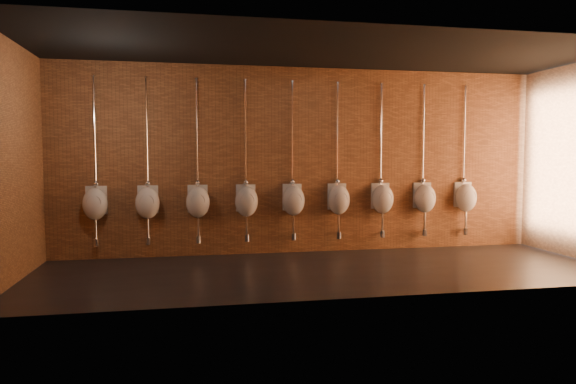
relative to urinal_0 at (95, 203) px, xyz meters
name	(u,v)px	position (x,y,z in m)	size (l,w,h in m)	color
ground	(327,270)	(3.46, -1.36, -0.93)	(8.50, 8.50, 0.00)	black
room_shell	(328,133)	(3.46, -1.36, 1.08)	(8.54, 3.04, 3.22)	black
urinal_0	(95,203)	(0.00, 0.00, 0.00)	(0.40, 0.35, 2.72)	silver
urinal_1	(147,202)	(0.81, 0.00, 0.00)	(0.40, 0.35, 2.72)	silver
urinal_2	(198,201)	(1.61, 0.00, 0.00)	(0.40, 0.35, 2.72)	silver
urinal_3	(246,200)	(2.42, 0.00, 0.00)	(0.40, 0.35, 2.72)	silver
urinal_4	(293,200)	(3.22, 0.00, 0.00)	(0.40, 0.35, 2.72)	silver
urinal_5	(339,199)	(4.03, 0.00, 0.00)	(0.40, 0.35, 2.72)	silver
urinal_6	(382,198)	(4.83, 0.00, 0.00)	(0.40, 0.35, 2.72)	silver
urinal_7	(425,198)	(5.64, 0.00, 0.00)	(0.40, 0.35, 2.72)	silver
urinal_8	(466,197)	(6.45, 0.00, 0.00)	(0.40, 0.35, 2.72)	silver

